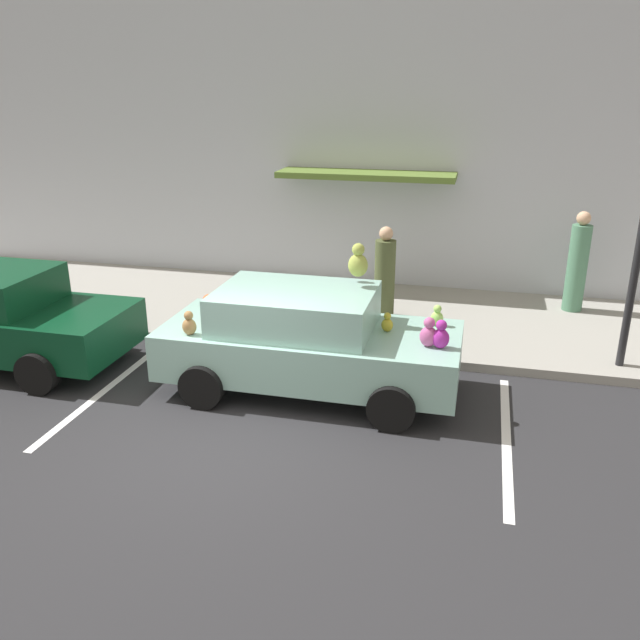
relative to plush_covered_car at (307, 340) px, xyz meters
The scene contains 9 objects.
ground_plane 2.05m from the plush_covered_car, 110.96° to the right, with size 60.00×60.00×0.00m, color #262628.
sidewalk 3.38m from the plush_covered_car, 101.81° to the left, with size 24.00×4.00×0.15m, color gray.
storefront_building 5.93m from the plush_covered_car, 97.10° to the left, with size 24.00×1.25×6.40m.
parking_stripe_front 3.08m from the plush_covered_car, 14.92° to the right, with size 0.12×3.60×0.01m, color silver.
parking_stripe_rear 3.13m from the plush_covered_car, 165.33° to the right, with size 0.12×3.60×0.01m, color silver.
plush_covered_car is the anchor object (origin of this frame).
teddy_bear_on_sidewalk 2.04m from the plush_covered_car, 117.79° to the left, with size 0.32×0.26×0.60m.
pedestrian_near_shopfront 3.16m from the plush_covered_car, 77.75° to the left, with size 0.38×0.38×1.72m.
pedestrian_walking_past 6.03m from the plush_covered_car, 46.20° to the left, with size 0.37×0.37×1.93m.
Camera 1 is at (3.01, -6.81, 4.36)m, focal length 36.90 mm.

